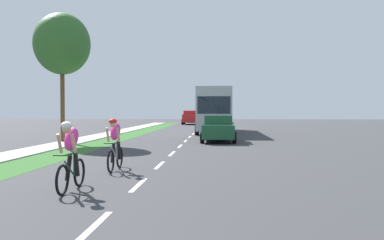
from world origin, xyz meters
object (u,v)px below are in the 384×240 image
(bus_silver, at_px, (215,108))
(sedan_dark_green, at_px, (218,128))
(cyclist_lead, at_px, (71,155))
(pickup_white, at_px, (194,117))
(street_tree_near, at_px, (62,44))
(suv_red, at_px, (191,117))
(cyclist_trailing, at_px, (115,144))

(bus_silver, bearing_deg, sedan_dark_green, -88.20)
(cyclist_lead, relative_size, sedan_dark_green, 0.40)
(pickup_white, bearing_deg, street_tree_near, -97.69)
(sedan_dark_green, relative_size, suv_red, 0.91)
(cyclist_trailing, relative_size, suv_red, 0.37)
(cyclist_lead, bearing_deg, suv_red, 90.33)
(sedan_dark_green, relative_size, street_tree_near, 0.59)
(suv_red, distance_m, street_tree_near, 30.25)
(sedan_dark_green, distance_m, street_tree_near, 10.13)
(sedan_dark_green, height_order, pickup_white, pickup_white)
(bus_silver, height_order, street_tree_near, street_tree_near)
(bus_silver, bearing_deg, pickup_white, 96.86)
(bus_silver, relative_size, street_tree_near, 1.58)
(cyclist_trailing, height_order, suv_red, suv_red)
(sedan_dark_green, xyz_separation_m, bus_silver, (-0.30, 9.50, 1.21))
(pickup_white, height_order, street_tree_near, street_tree_near)
(cyclist_lead, distance_m, street_tree_near, 15.22)
(cyclist_trailing, xyz_separation_m, pickup_white, (-0.53, 48.74, 0.02))
(sedan_dark_green, bearing_deg, cyclist_trailing, -105.22)
(cyclist_lead, height_order, pickup_white, pickup_white)
(suv_red, bearing_deg, cyclist_trailing, -89.36)
(bus_silver, relative_size, suv_red, 2.47)
(cyclist_lead, height_order, street_tree_near, street_tree_near)
(cyclist_trailing, height_order, bus_silver, bus_silver)
(cyclist_trailing, relative_size, pickup_white, 0.34)
(bus_silver, relative_size, pickup_white, 2.27)
(sedan_dark_green, bearing_deg, bus_silver, 91.80)
(cyclist_trailing, bearing_deg, street_tree_near, 119.19)
(pickup_white, bearing_deg, cyclist_lead, -89.63)
(bus_silver, bearing_deg, cyclist_lead, -97.13)
(sedan_dark_green, xyz_separation_m, suv_red, (-3.56, 28.22, 0.18))
(suv_red, height_order, street_tree_near, street_tree_near)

